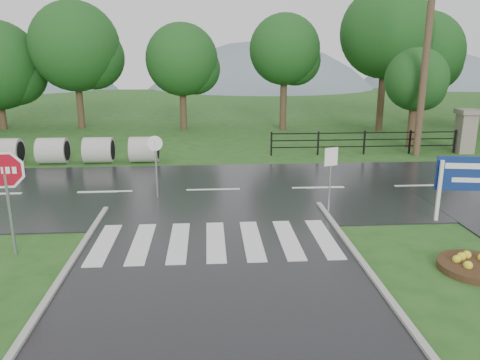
{
  "coord_description": "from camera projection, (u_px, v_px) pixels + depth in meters",
  "views": [
    {
      "loc": [
        -0.15,
        -6.86,
        5.04
      ],
      "look_at": [
        0.74,
        6.0,
        1.5
      ],
      "focal_mm": 35.0,
      "sensor_mm": 36.0,
      "label": 1
    }
  ],
  "objects": [
    {
      "name": "ground",
      "position": [
        221.0,
        359.0,
        7.95
      ],
      "size": [
        120.0,
        120.0,
        0.0
      ],
      "primitive_type": "plane",
      "color": "#224E1A",
      "rests_on": "ground"
    },
    {
      "name": "main_road",
      "position": [
        213.0,
        191.0,
        17.57
      ],
      "size": [
        90.0,
        8.0,
        0.04
      ],
      "primitive_type": "cube",
      "color": "black",
      "rests_on": "ground"
    },
    {
      "name": "crosswalk",
      "position": [
        216.0,
        241.0,
        12.74
      ],
      "size": [
        6.5,
        2.8,
        0.02
      ],
      "color": "silver",
      "rests_on": "ground"
    },
    {
      "name": "pillar_west",
      "position": [
        466.0,
        130.0,
        23.89
      ],
      "size": [
        1.0,
        1.0,
        2.24
      ],
      "color": "gray",
      "rests_on": "ground"
    },
    {
      "name": "fence_west",
      "position": [
        364.0,
        140.0,
        23.66
      ],
      "size": [
        9.58,
        0.08,
        1.2
      ],
      "color": "black",
      "rests_on": "ground"
    },
    {
      "name": "hills",
      "position": [
        232.0,
        185.0,
        74.82
      ],
      "size": [
        102.0,
        48.0,
        48.0
      ],
      "color": "slate",
      "rests_on": "ground"
    },
    {
      "name": "treeline",
      "position": [
        225.0,
        130.0,
        31.1
      ],
      "size": [
        83.2,
        5.2,
        10.0
      ],
      "color": "#133F15",
      "rests_on": "ground"
    },
    {
      "name": "culvert_pipes",
      "position": [
        6.0,
        151.0,
        21.59
      ],
      "size": [
        13.9,
        1.2,
        1.2
      ],
      "color": "#9E9B93",
      "rests_on": "ground"
    },
    {
      "name": "stop_sign",
      "position": [
        6.0,
        180.0,
        11.51
      ],
      "size": [
        1.28,
        0.13,
        2.89
      ],
      "color": "#939399",
      "rests_on": "ground"
    },
    {
      "name": "estate_billboard",
      "position": [
        475.0,
        177.0,
        14.11
      ],
      "size": [
        2.29,
        0.42,
        2.02
      ],
      "color": "silver",
      "rests_on": "ground"
    },
    {
      "name": "flower_bed",
      "position": [
        475.0,
        265.0,
        11.14
      ],
      "size": [
        1.71,
        1.71,
        0.34
      ],
      "color": "#332111",
      "rests_on": "ground"
    },
    {
      "name": "reg_sign_small",
      "position": [
        331.0,
        167.0,
        14.82
      ],
      "size": [
        0.46,
        0.17,
        2.14
      ],
      "color": "#939399",
      "rests_on": "ground"
    },
    {
      "name": "reg_sign_round",
      "position": [
        156.0,
        159.0,
        16.25
      ],
      "size": [
        0.53,
        0.07,
        2.26
      ],
      "color": "#939399",
      "rests_on": "ground"
    },
    {
      "name": "utility_pole_east",
      "position": [
        427.0,
        50.0,
        22.19
      ],
      "size": [
        1.73,
        0.69,
        10.07
      ],
      "color": "#473523",
      "rests_on": "ground"
    },
    {
      "name": "entrance_tree_left",
      "position": [
        416.0,
        80.0,
        24.54
      ],
      "size": [
        3.28,
        3.28,
        5.29
      ],
      "color": "#3D2B1C",
      "rests_on": "ground"
    }
  ]
}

